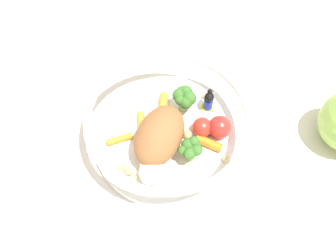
# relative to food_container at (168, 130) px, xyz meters

# --- Properties ---
(ground_plane) EXTENTS (2.40, 2.40, 0.00)m
(ground_plane) POSITION_rel_food_container_xyz_m (0.01, 0.01, -0.03)
(ground_plane) COLOR silver
(food_container) EXTENTS (0.21, 0.21, 0.07)m
(food_container) POSITION_rel_food_container_xyz_m (0.00, 0.00, 0.00)
(food_container) COLOR white
(food_container) RESTS_ON ground_plane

